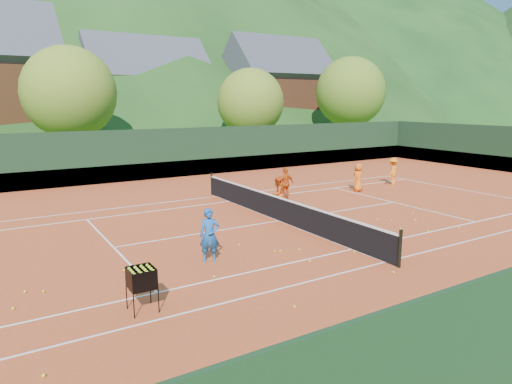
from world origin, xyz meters
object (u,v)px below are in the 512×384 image
student_c (358,177)px  tennis_net (279,208)px  student_d (393,171)px  student_a (277,194)px  student_b (286,184)px  chalet_right (277,96)px  ball_hopper (141,279)px  chalet_mid (146,98)px  coach (210,235)px

student_c → tennis_net: bearing=9.8°
student_d → student_a: bearing=-11.3°
student_b → chalet_right: size_ratio=0.13×
ball_hopper → chalet_mid: (13.00, 38.88, 4.22)m
tennis_net → chalet_mid: size_ratio=0.95×
student_d → ball_hopper: bearing=3.2°
ball_hopper → student_d: bearing=25.6°
student_c → ball_hopper: 15.82m
student_d → student_c: bearing=-15.6°
student_a → chalet_right: size_ratio=0.12×
chalet_right → tennis_net: bearing=-123.7°
student_a → ball_hopper: size_ratio=1.47×
student_a → student_d: 9.08m
student_a → ball_hopper: (-7.84, -6.29, 0.01)m
student_c → student_d: (2.93, 0.35, 0.04)m
student_c → chalet_right: bearing=-128.3°
student_c → student_d: size_ratio=0.95×
student_d → tennis_net: bearing=-4.6°
student_c → chalet_mid: (-0.84, 31.20, 4.24)m
student_a → tennis_net: bearing=35.4°
coach → tennis_net: size_ratio=0.13×
coach → student_d: bearing=45.1°
tennis_net → chalet_mid: (6.00, 34.00, 4.47)m
chalet_right → student_a: bearing=-123.8°
student_a → tennis_net: student_a is taller
student_b → chalet_right: chalet_right is taller
chalet_mid → chalet_right: chalet_right is taller
chalet_right → coach: bearing=-126.6°
ball_hopper → chalet_right: size_ratio=0.08×
coach → ball_hopper: (-2.67, -2.11, -0.05)m
student_d → student_b: bearing=-21.9°
student_b → student_c: (4.38, -0.28, -0.03)m
tennis_net → chalet_mid: bearing=80.0°
student_c → tennis_net: student_c is taller
student_a → student_d: (8.91, 1.75, 0.04)m
student_a → chalet_mid: (5.15, 32.60, 4.24)m
student_c → chalet_mid: 31.50m
tennis_net → chalet_right: 36.37m
student_c → coach: bearing=14.1°
student_b → student_c: 4.39m
coach → student_a: size_ratio=1.08×
student_a → student_b: size_ratio=0.96×
tennis_net → ball_hopper: size_ratio=12.07×
coach → student_d: 15.29m
student_b → chalet_mid: bearing=-98.1°
student_b → coach: bearing=39.2°
student_a → chalet_mid: chalet_mid is taller
student_b → student_d: bearing=178.9°
coach → student_c: coach is taller
tennis_net → chalet_right: (20.00, 30.00, 4.74)m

